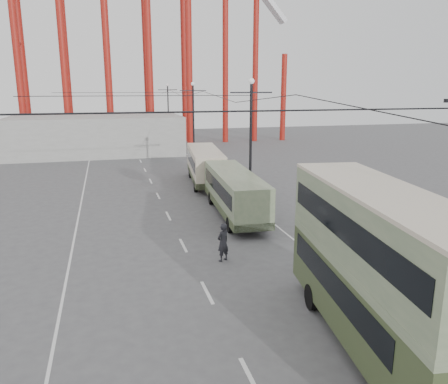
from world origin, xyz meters
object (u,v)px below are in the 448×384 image
object	(u,v)px
single_decker_green	(234,191)
pedestrian	(223,242)
double_decker_bus	(378,263)
single_decker_cream	(205,164)

from	to	relation	value
single_decker_green	pedestrian	size ratio (longest dim) A/B	5.42
double_decker_bus	pedestrian	size ratio (longest dim) A/B	5.30
double_decker_bus	single_decker_cream	xyz separation A→B (m)	(0.32, 27.18, -1.31)
single_decker_cream	pedestrian	bearing A→B (deg)	-93.29
single_decker_cream	pedestrian	xyz separation A→B (m)	(-3.21, -18.42, -0.79)
double_decker_bus	single_decker_cream	world-z (taller)	double_decker_bus
single_decker_green	single_decker_cream	size ratio (longest dim) A/B	1.04
single_decker_green	pedestrian	world-z (taller)	single_decker_green
single_decker_green	pedestrian	xyz separation A→B (m)	(-2.88, -7.75, -0.70)
double_decker_bus	pedestrian	world-z (taller)	double_decker_bus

